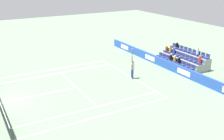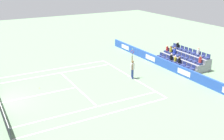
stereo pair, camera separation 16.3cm
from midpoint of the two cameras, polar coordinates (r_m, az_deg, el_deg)
name	(u,v)px [view 2 (the right image)]	position (r m, az deg, el deg)	size (l,w,h in m)	color
line_baseline	(130,76)	(26.13, 3.91, -1.29)	(10.97, 0.10, 0.01)	white
line_service	(76,87)	(23.80, -7.31, -3.60)	(8.23, 0.10, 0.01)	white
line_centre_service	(40,95)	(22.94, -14.75, -5.05)	(0.10, 6.40, 0.01)	white
line_singles_sideline_left	(56,74)	(27.28, -11.45, -0.73)	(0.10, 11.89, 0.01)	white
line_singles_sideline_right	(92,108)	(20.21, -4.08, -7.93)	(0.10, 11.89, 0.01)	white
line_doubles_sideline_left	(52,69)	(28.52, -12.31, 0.12)	(0.10, 11.89, 0.01)	white
line_doubles_sideline_right	(100,116)	(19.12, -2.31, -9.62)	(0.10, 11.89, 0.01)	white
line_centre_mark	(129,76)	(26.08, 3.73, -1.33)	(0.10, 0.20, 0.01)	white
sponsor_barrier	(167,64)	(28.53, 11.53, 1.14)	(21.21, 0.22, 0.91)	blue
tennis_player	(132,69)	(25.24, 4.50, 0.31)	(0.51, 0.43, 2.85)	navy
stadium_stand	(183,60)	(30.00, 14.91, 2.00)	(5.58, 2.85, 2.14)	gray
loose_tennis_ball	(39,88)	(24.18, -14.82, -3.66)	(0.07, 0.07, 0.07)	#D1E533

